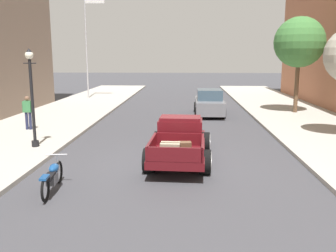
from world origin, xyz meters
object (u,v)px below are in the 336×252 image
hotrod_truck_maroon (180,139)px  flagpole (88,31)px  street_lamp_near (32,91)px  street_tree_second (299,42)px  pedestrian_sidewalk_left (28,111)px  car_background_grey (209,103)px  motorcycle_parked (52,176)px

hotrod_truck_maroon → flagpole: bearing=113.6°
street_lamp_near → street_tree_second: (13.03, 9.74, 2.15)m
pedestrian_sidewalk_left → flagpole: (-0.51, 13.95, 4.68)m
car_background_grey → street_lamp_near: 12.02m
car_background_grey → street_lamp_near: (-7.48, -9.26, 1.62)m
hotrod_truck_maroon → car_background_grey: car_background_grey is taller
car_background_grey → street_tree_second: size_ratio=0.72×
pedestrian_sidewalk_left → street_lamp_near: bearing=-63.1°
street_lamp_near → flagpole: 17.81m
hotrod_truck_maroon → street_lamp_near: (-5.81, 1.07, 1.63)m
pedestrian_sidewalk_left → street_tree_second: (14.75, 6.34, 3.45)m
car_background_grey → pedestrian_sidewalk_left: (-9.21, -5.87, 0.32)m
hotrod_truck_maroon → motorcycle_parked: hotrod_truck_maroon is taller
car_background_grey → pedestrian_sidewalk_left: 10.92m
car_background_grey → flagpole: size_ratio=0.47×
hotrod_truck_maroon → pedestrian_sidewalk_left: 8.76m
car_background_grey → pedestrian_sidewalk_left: bearing=-147.5°
motorcycle_parked → car_background_grey: (5.15, 13.72, 0.33)m
hotrod_truck_maroon → street_lamp_near: size_ratio=1.30×
hotrod_truck_maroon → car_background_grey: 10.47m
motorcycle_parked → street_tree_second: 18.23m
motorcycle_parked → car_background_grey: bearing=69.4°
hotrod_truck_maroon → pedestrian_sidewalk_left: bearing=149.3°
street_lamp_near → flagpole: (-2.24, 17.34, 3.39)m
flagpole → motorcycle_parked: bearing=-78.2°
flagpole → street_lamp_near: bearing=-82.7°
car_background_grey → street_lamp_near: bearing=-128.9°
pedestrian_sidewalk_left → street_lamp_near: size_ratio=0.43×
flagpole → street_tree_second: (15.26, -7.61, -1.23)m
street_lamp_near → flagpole: flagpole is taller
car_background_grey → street_lamp_near: size_ratio=1.12×
pedestrian_sidewalk_left → street_tree_second: street_tree_second is taller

